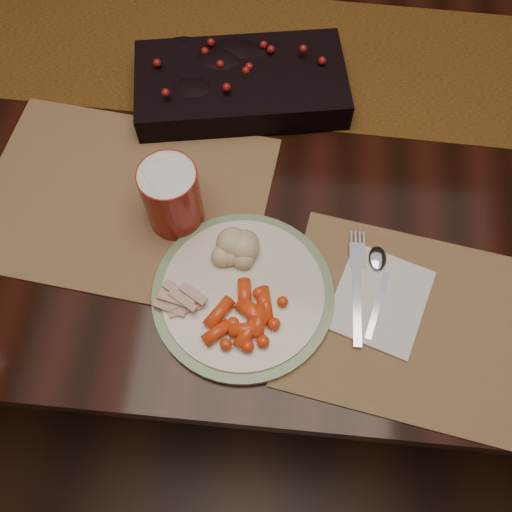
# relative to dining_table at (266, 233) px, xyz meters

# --- Properties ---
(floor) EXTENTS (5.00, 5.00, 0.00)m
(floor) POSITION_rel_dining_table_xyz_m (0.00, 0.00, -0.38)
(floor) COLOR black
(floor) RESTS_ON ground
(dining_table) EXTENTS (1.80, 1.00, 0.75)m
(dining_table) POSITION_rel_dining_table_xyz_m (0.00, 0.00, 0.00)
(dining_table) COLOR black
(dining_table) RESTS_ON floor
(table_runner) EXTENTS (1.62, 0.38, 0.00)m
(table_runner) POSITION_rel_dining_table_xyz_m (-0.05, 0.18, 0.38)
(table_runner) COLOR #361F05
(table_runner) RESTS_ON dining_table
(centerpiece) EXTENTS (0.39, 0.25, 0.07)m
(centerpiece) POSITION_rel_dining_table_xyz_m (-0.06, 0.07, 0.41)
(centerpiece) COLOR black
(centerpiece) RESTS_ON table_runner
(placemat_main) EXTENTS (0.44, 0.35, 0.00)m
(placemat_main) POSITION_rel_dining_table_xyz_m (0.25, -0.33, 0.38)
(placemat_main) COLOR brown
(placemat_main) RESTS_ON dining_table
(placemat_second) EXTENTS (0.50, 0.39, 0.00)m
(placemat_second) POSITION_rel_dining_table_xyz_m (-0.23, -0.16, 0.38)
(placemat_second) COLOR brown
(placemat_second) RESTS_ON dining_table
(dinner_plate) EXTENTS (0.28, 0.28, 0.02)m
(dinner_plate) POSITION_rel_dining_table_xyz_m (-0.01, -0.31, 0.39)
(dinner_plate) COLOR beige
(dinner_plate) RESTS_ON placemat_main
(baby_carrots) EXTENTS (0.12, 0.10, 0.02)m
(baby_carrots) POSITION_rel_dining_table_xyz_m (-0.01, -0.35, 0.40)
(baby_carrots) COLOR red
(baby_carrots) RESTS_ON dinner_plate
(mashed_potatoes) EXTENTS (0.11, 0.10, 0.05)m
(mashed_potatoes) POSITION_rel_dining_table_xyz_m (-0.03, -0.26, 0.42)
(mashed_potatoes) COLOR tan
(mashed_potatoes) RESTS_ON dinner_plate
(turkey_shreds) EXTENTS (0.09, 0.08, 0.02)m
(turkey_shreds) POSITION_rel_dining_table_xyz_m (-0.10, -0.34, 0.40)
(turkey_shreds) COLOR beige
(turkey_shreds) RESTS_ON dinner_plate
(napkin) EXTENTS (0.17, 0.18, 0.01)m
(napkin) POSITION_rel_dining_table_xyz_m (0.19, -0.30, 0.38)
(napkin) COLOR white
(napkin) RESTS_ON placemat_main
(fork) EXTENTS (0.03, 0.17, 0.00)m
(fork) POSITION_rel_dining_table_xyz_m (0.16, -0.30, 0.39)
(fork) COLOR silver
(fork) RESTS_ON napkin
(spoon) EXTENTS (0.06, 0.14, 0.00)m
(spoon) POSITION_rel_dining_table_xyz_m (0.19, -0.29, 0.39)
(spoon) COLOR silver
(spoon) RESTS_ON napkin
(red_cup) EXTENTS (0.11, 0.11, 0.12)m
(red_cup) POSITION_rel_dining_table_xyz_m (-0.13, -0.19, 0.44)
(red_cup) COLOR maroon
(red_cup) RESTS_ON placemat_main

